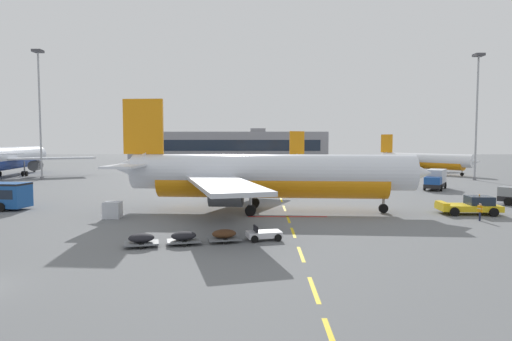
{
  "coord_description": "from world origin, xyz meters",
  "views": [
    {
      "loc": [
        15.26,
        -20.92,
        7.53
      ],
      "look_at": [
        14.76,
        29.46,
        4.17
      ],
      "focal_mm": 30.15,
      "sensor_mm": 36.0,
      "label": 1
    }
  ],
  "objects_px": {
    "airliner_far_center": "(13,157)",
    "uld_cargo_container": "(113,210)",
    "ground_crew_worker": "(480,211)",
    "apron_light_mast_near": "(39,100)",
    "baggage_train": "(204,236)",
    "airliner_mid_left": "(423,161)",
    "apron_light_mast_far": "(477,102)",
    "catering_truck": "(436,179)",
    "pushback_tug": "(471,206)",
    "airliner_foreground": "(266,175)",
    "airliner_far_right": "(251,164)"
  },
  "relations": [
    {
      "from": "airliner_mid_left",
      "to": "apron_light_mast_near",
      "type": "height_order",
      "value": "apron_light_mast_near"
    },
    {
      "from": "airliner_far_center",
      "to": "baggage_train",
      "type": "bearing_deg",
      "value": -51.28
    },
    {
      "from": "pushback_tug",
      "to": "airliner_far_center",
      "type": "bearing_deg",
      "value": 146.98
    },
    {
      "from": "airliner_mid_left",
      "to": "ground_crew_worker",
      "type": "height_order",
      "value": "airliner_mid_left"
    },
    {
      "from": "ground_crew_worker",
      "to": "airliner_far_center",
      "type": "bearing_deg",
      "value": 144.68
    },
    {
      "from": "uld_cargo_container",
      "to": "apron_light_mast_far",
      "type": "distance_m",
      "value": 72.68
    },
    {
      "from": "airliner_foreground",
      "to": "apron_light_mast_far",
      "type": "relative_size",
      "value": 1.42
    },
    {
      "from": "catering_truck",
      "to": "uld_cargo_container",
      "type": "height_order",
      "value": "catering_truck"
    },
    {
      "from": "baggage_train",
      "to": "apron_light_mast_near",
      "type": "relative_size",
      "value": 0.45
    },
    {
      "from": "airliner_mid_left",
      "to": "uld_cargo_container",
      "type": "xyz_separation_m",
      "value": [
        -53.47,
        -60.82,
        -2.26
      ]
    },
    {
      "from": "airliner_far_center",
      "to": "uld_cargo_container",
      "type": "relative_size",
      "value": 21.75
    },
    {
      "from": "pushback_tug",
      "to": "catering_truck",
      "type": "height_order",
      "value": "catering_truck"
    },
    {
      "from": "catering_truck",
      "to": "baggage_train",
      "type": "bearing_deg",
      "value": -131.04
    },
    {
      "from": "ground_crew_worker",
      "to": "apron_light_mast_near",
      "type": "relative_size",
      "value": 0.07
    },
    {
      "from": "uld_cargo_container",
      "to": "apron_light_mast_near",
      "type": "height_order",
      "value": "apron_light_mast_near"
    },
    {
      "from": "catering_truck",
      "to": "apron_light_mast_far",
      "type": "xyz_separation_m",
      "value": [
        14.46,
        16.65,
        13.67
      ]
    },
    {
      "from": "pushback_tug",
      "to": "apron_light_mast_near",
      "type": "relative_size",
      "value": 0.24
    },
    {
      "from": "ground_crew_worker",
      "to": "apron_light_mast_far",
      "type": "relative_size",
      "value": 0.07
    },
    {
      "from": "uld_cargo_container",
      "to": "pushback_tug",
      "type": "bearing_deg",
      "value": 4.15
    },
    {
      "from": "catering_truck",
      "to": "apron_light_mast_far",
      "type": "bearing_deg",
      "value": 49.04
    },
    {
      "from": "airliner_mid_left",
      "to": "ground_crew_worker",
      "type": "bearing_deg",
      "value": -106.05
    },
    {
      "from": "airliner_far_right",
      "to": "ground_crew_worker",
      "type": "xyz_separation_m",
      "value": [
        22.79,
        -44.4,
        -2.2
      ]
    },
    {
      "from": "apron_light_mast_near",
      "to": "uld_cargo_container",
      "type": "bearing_deg",
      "value": -56.03
    },
    {
      "from": "baggage_train",
      "to": "uld_cargo_container",
      "type": "distance_m",
      "value": 14.91
    },
    {
      "from": "airliner_far_center",
      "to": "uld_cargo_container",
      "type": "bearing_deg",
      "value": -52.65
    },
    {
      "from": "pushback_tug",
      "to": "apron_light_mast_near",
      "type": "xyz_separation_m",
      "value": [
        -65.65,
        40.46,
        14.95
      ]
    },
    {
      "from": "airliner_foreground",
      "to": "catering_truck",
      "type": "xyz_separation_m",
      "value": [
        27.24,
        22.08,
        -2.3
      ]
    },
    {
      "from": "airliner_far_center",
      "to": "airliner_far_right",
      "type": "height_order",
      "value": "airliner_far_center"
    },
    {
      "from": "airliner_foreground",
      "to": "uld_cargo_container",
      "type": "height_order",
      "value": "airliner_foreground"
    },
    {
      "from": "baggage_train",
      "to": "apron_light_mast_near",
      "type": "bearing_deg",
      "value": 126.37
    },
    {
      "from": "airliner_foreground",
      "to": "uld_cargo_container",
      "type": "distance_m",
      "value": 16.08
    },
    {
      "from": "airliner_far_right",
      "to": "apron_light_mast_near",
      "type": "height_order",
      "value": "apron_light_mast_near"
    },
    {
      "from": "airliner_far_right",
      "to": "apron_light_mast_far",
      "type": "xyz_separation_m",
      "value": [
        44.09,
        -0.46,
        12.15
      ]
    },
    {
      "from": "airliner_foreground",
      "to": "airliner_far_center",
      "type": "height_order",
      "value": "airliner_far_center"
    },
    {
      "from": "pushback_tug",
      "to": "uld_cargo_container",
      "type": "height_order",
      "value": "pushback_tug"
    },
    {
      "from": "catering_truck",
      "to": "uld_cargo_container",
      "type": "xyz_separation_m",
      "value": [
        -42.47,
        -26.14,
        -0.85
      ]
    },
    {
      "from": "airliner_foreground",
      "to": "pushback_tug",
      "type": "height_order",
      "value": "airliner_foreground"
    },
    {
      "from": "baggage_train",
      "to": "apron_light_mast_far",
      "type": "distance_m",
      "value": 72.27
    },
    {
      "from": "airliner_far_center",
      "to": "catering_truck",
      "type": "height_order",
      "value": "airliner_far_center"
    },
    {
      "from": "airliner_mid_left",
      "to": "uld_cargo_container",
      "type": "height_order",
      "value": "airliner_mid_left"
    },
    {
      "from": "airliner_far_center",
      "to": "apron_light_mast_far",
      "type": "xyz_separation_m",
      "value": [
        97.0,
        -9.71,
        11.21
      ]
    },
    {
      "from": "airliner_foreground",
      "to": "apron_light_mast_near",
      "type": "distance_m",
      "value": 60.23
    },
    {
      "from": "airliner_mid_left",
      "to": "catering_truck",
      "type": "distance_m",
      "value": 36.41
    },
    {
      "from": "airliner_foreground",
      "to": "baggage_train",
      "type": "xyz_separation_m",
      "value": [
        -4.74,
        -14.65,
        -3.42
      ]
    },
    {
      "from": "ground_crew_worker",
      "to": "apron_light_mast_near",
      "type": "distance_m",
      "value": 79.78
    },
    {
      "from": "pushback_tug",
      "to": "ground_crew_worker",
      "type": "relative_size",
      "value": 3.66
    },
    {
      "from": "baggage_train",
      "to": "ground_crew_worker",
      "type": "height_order",
      "value": "ground_crew_worker"
    },
    {
      "from": "airliner_mid_left",
      "to": "baggage_train",
      "type": "height_order",
      "value": "airliner_mid_left"
    },
    {
      "from": "airliner_far_center",
      "to": "ground_crew_worker",
      "type": "relative_size",
      "value": 21.39
    },
    {
      "from": "uld_cargo_container",
      "to": "catering_truck",
      "type": "bearing_deg",
      "value": 31.61
    }
  ]
}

